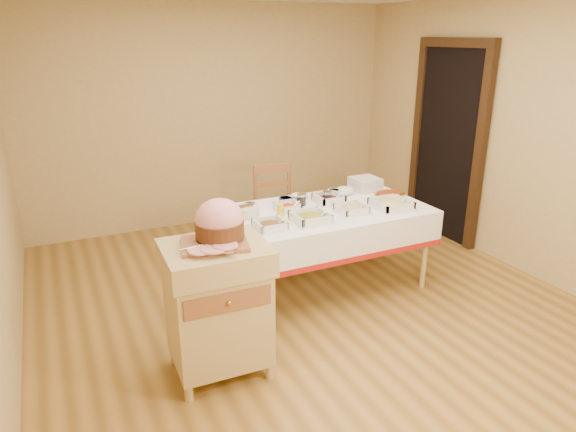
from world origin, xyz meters
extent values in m
plane|color=olive|center=(0.00, 0.00, 0.00)|extent=(5.00, 5.00, 0.00)
plane|color=tan|center=(0.00, 2.50, 1.30)|extent=(4.50, 0.00, 4.50)
plane|color=tan|center=(2.25, 0.00, 1.30)|extent=(0.00, 5.00, 5.00)
cube|color=black|center=(2.21, 0.90, 1.05)|extent=(0.06, 0.90, 2.10)
cube|color=#321D0F|center=(2.19, 0.40, 1.05)|extent=(0.08, 0.10, 2.10)
cube|color=#321D0F|center=(2.19, 1.40, 1.05)|extent=(0.08, 0.10, 2.10)
cube|color=#321D0F|center=(2.19, 0.90, 2.15)|extent=(0.08, 1.10, 0.10)
cube|color=tan|center=(0.30, 0.30, 0.73)|extent=(1.80, 1.00, 0.04)
cylinder|color=tan|center=(-0.52, -0.12, 0.35)|extent=(0.05, 0.05, 0.71)
cylinder|color=tan|center=(-0.52, 0.72, 0.35)|extent=(0.05, 0.05, 0.71)
cylinder|color=tan|center=(1.12, -0.12, 0.35)|extent=(0.05, 0.05, 0.71)
cylinder|color=tan|center=(1.12, 0.72, 0.35)|extent=(0.05, 0.05, 0.71)
cube|color=white|center=(0.30, 0.30, 0.76)|extent=(1.82, 1.02, 0.01)
cube|color=tan|center=(-0.98, -0.52, 0.45)|extent=(0.64, 0.53, 0.67)
cube|color=tan|center=(-0.98, -0.52, 0.87)|extent=(0.69, 0.58, 0.17)
cube|color=#985B31|center=(-0.98, -0.79, 0.67)|extent=(0.56, 0.03, 0.13)
sphere|color=gold|center=(-0.98, -0.80, 0.67)|extent=(0.03, 0.03, 0.03)
cylinder|color=tan|center=(-1.26, -0.75, 0.06)|extent=(0.06, 0.06, 0.11)
cylinder|color=tan|center=(-1.26, -0.30, 0.06)|extent=(0.06, 0.06, 0.11)
cylinder|color=tan|center=(-0.70, -0.75, 0.06)|extent=(0.06, 0.06, 0.11)
cylinder|color=tan|center=(-0.70, -0.30, 0.06)|extent=(0.06, 0.06, 0.11)
cube|color=#985B31|center=(0.20, 1.12, 0.47)|extent=(0.49, 0.47, 0.03)
cylinder|color=#985B31|center=(-0.01, 0.97, 0.23)|extent=(0.04, 0.04, 0.46)
cylinder|color=#985B31|center=(0.04, 1.33, 0.23)|extent=(0.04, 0.04, 0.46)
cylinder|color=#985B31|center=(0.35, 0.91, 0.23)|extent=(0.04, 0.04, 0.46)
cylinder|color=#985B31|center=(0.41, 1.27, 0.23)|extent=(0.04, 0.04, 0.46)
cylinder|color=#985B31|center=(0.04, 1.33, 0.70)|extent=(0.04, 0.04, 0.49)
cylinder|color=#985B31|center=(0.41, 1.27, 0.70)|extent=(0.04, 0.04, 0.49)
cube|color=#985B31|center=(0.23, 1.30, 0.91)|extent=(0.39, 0.09, 0.09)
cube|color=#985B31|center=(-0.98, -0.52, 0.96)|extent=(0.42, 0.33, 0.03)
ellipsoid|color=pink|center=(-0.93, -0.48, 1.11)|extent=(0.31, 0.28, 0.27)
cylinder|color=#4E2912|center=(-0.93, -0.48, 1.04)|extent=(0.32, 0.32, 0.10)
cube|color=silver|center=(-1.03, -0.69, 0.98)|extent=(0.26, 0.12, 0.00)
cylinder|color=silver|center=(-1.06, -0.58, 0.99)|extent=(0.30, 0.09, 0.01)
cube|color=silver|center=(-0.34, 0.06, 0.77)|extent=(0.23, 0.23, 0.01)
ellipsoid|color=maroon|center=(-0.34, 0.06, 0.79)|extent=(0.18, 0.18, 0.06)
cylinder|color=silver|center=(-0.29, 0.03, 0.79)|extent=(0.14, 0.01, 0.10)
cube|color=silver|center=(0.03, 0.06, 0.77)|extent=(0.28, 0.28, 0.02)
ellipsoid|color=orange|center=(0.03, 0.06, 0.80)|extent=(0.22, 0.22, 0.08)
cylinder|color=silver|center=(0.09, 0.03, 0.80)|extent=(0.16, 0.01, 0.12)
cube|color=silver|center=(0.46, 0.11, 0.77)|extent=(0.24, 0.24, 0.01)
ellipsoid|color=tan|center=(0.46, 0.11, 0.79)|extent=(0.18, 0.18, 0.06)
cylinder|color=silver|center=(0.51, 0.09, 0.79)|extent=(0.13, 0.01, 0.10)
cube|color=silver|center=(0.84, 0.07, 0.77)|extent=(0.31, 0.31, 0.02)
ellipsoid|color=#D2C663|center=(0.84, 0.07, 0.80)|extent=(0.23, 0.23, 0.08)
cylinder|color=silver|center=(0.91, 0.03, 0.80)|extent=(0.16, 0.01, 0.12)
cube|color=silver|center=(-0.02, 0.41, 0.77)|extent=(0.20, 0.20, 0.01)
ellipsoid|color=#BB2F0E|center=(-0.02, 0.41, 0.79)|extent=(0.15, 0.15, 0.05)
cylinder|color=silver|center=(0.03, 0.39, 0.79)|extent=(0.13, 0.01, 0.10)
cube|color=silver|center=(0.42, 0.45, 0.77)|extent=(0.24, 0.24, 0.02)
ellipsoid|color=maroon|center=(0.42, 0.45, 0.79)|extent=(0.18, 0.18, 0.06)
cylinder|color=silver|center=(0.47, 0.42, 0.80)|extent=(0.16, 0.01, 0.12)
cylinder|color=silver|center=(-0.32, 0.56, 0.79)|extent=(0.13, 0.13, 0.06)
cylinder|color=black|center=(-0.32, 0.56, 0.81)|extent=(0.10, 0.10, 0.02)
cylinder|color=navy|center=(0.05, 0.60, 0.79)|extent=(0.13, 0.13, 0.05)
cylinder|color=maroon|center=(0.05, 0.60, 0.80)|extent=(0.10, 0.10, 0.02)
cylinder|color=silver|center=(0.57, 0.60, 0.79)|extent=(0.12, 0.12, 0.06)
cylinder|color=#BB2F0E|center=(0.57, 0.60, 0.81)|extent=(0.10, 0.10, 0.02)
imported|color=silver|center=(0.24, 0.68, 0.78)|extent=(0.15, 0.15, 0.04)
imported|color=silver|center=(0.70, 0.61, 0.79)|extent=(0.19, 0.19, 0.05)
cylinder|color=silver|center=(0.16, 0.48, 0.81)|extent=(0.08, 0.08, 0.10)
cylinder|color=silver|center=(0.16, 0.48, 0.86)|extent=(0.09, 0.09, 0.01)
cylinder|color=black|center=(0.16, 0.48, 0.80)|extent=(0.07, 0.07, 0.07)
cylinder|color=silver|center=(0.40, 0.44, 0.81)|extent=(0.08, 0.08, 0.10)
cylinder|color=silver|center=(0.40, 0.44, 0.87)|extent=(0.09, 0.09, 0.01)
cylinder|color=black|center=(0.40, 0.44, 0.80)|extent=(0.07, 0.07, 0.07)
cylinder|color=yellow|center=(-0.17, 0.23, 0.82)|extent=(0.05, 0.05, 0.13)
cone|color=yellow|center=(-0.17, 0.23, 0.90)|extent=(0.03, 0.03, 0.03)
cylinder|color=silver|center=(-0.40, 0.43, 0.80)|extent=(0.22, 0.22, 0.08)
cube|color=silver|center=(0.95, 0.64, 0.77)|extent=(0.26, 0.26, 0.01)
cube|color=silver|center=(0.95, 0.64, 0.78)|extent=(0.26, 0.26, 0.01)
cube|color=silver|center=(0.95, 0.64, 0.80)|extent=(0.26, 0.26, 0.01)
cube|color=silver|center=(0.95, 0.64, 0.81)|extent=(0.26, 0.26, 0.01)
cube|color=silver|center=(0.95, 0.64, 0.83)|extent=(0.26, 0.26, 0.01)
cube|color=silver|center=(0.95, 0.64, 0.85)|extent=(0.26, 0.26, 0.01)
cube|color=silver|center=(0.95, 0.64, 0.86)|extent=(0.26, 0.26, 0.01)
cube|color=silver|center=(0.95, 0.64, 0.88)|extent=(0.26, 0.26, 0.01)
ellipsoid|color=gold|center=(1.04, 0.36, 0.77)|extent=(0.32, 0.23, 0.03)
ellipsoid|color=#90300F|center=(1.04, 0.36, 0.79)|extent=(0.27, 0.19, 0.03)
camera|label=1|loc=(-1.86, -3.47, 2.23)|focal=32.00mm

